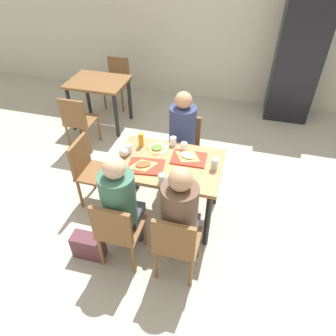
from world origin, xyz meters
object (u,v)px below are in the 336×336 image
at_px(condiment_bottle, 141,140).
at_px(background_chair_far, 117,79).
at_px(main_table, 168,170).
at_px(chair_near_right, 176,242).
at_px(chair_left_end, 89,168).
at_px(pizza_slice_b, 188,155).
at_px(pizza_slice_c, 157,148).
at_px(chair_near_left, 117,229).
at_px(foil_bundle, 124,152).
at_px(plastic_cup_a, 173,141).
at_px(chair_far_side, 184,144).
at_px(plastic_cup_b, 162,179).
at_px(person_far_side, 182,133).
at_px(plastic_cup_c, 129,149).
at_px(person_in_brown_jacket, 180,212).
at_px(pizza_slice_a, 143,165).
at_px(tray_red_far, 189,158).
at_px(tray_red_near, 146,166).
at_px(paper_plate_center, 158,148).
at_px(background_table, 99,89).
at_px(drink_fridge, 297,61).
at_px(plastic_cup_d, 184,147).
at_px(soda_can, 214,164).
at_px(background_chair_near, 78,119).
at_px(paper_plate_near_edge, 179,177).
at_px(person_in_red, 121,200).
at_px(handbag, 89,246).

height_order(condiment_bottle, background_chair_far, condiment_bottle).
relative_size(main_table, chair_near_right, 1.33).
distance_m(chair_near_right, chair_left_end, 1.45).
relative_size(pizza_slice_b, pizza_slice_c, 1.43).
height_order(chair_near_left, foil_bundle, foil_bundle).
distance_m(main_table, plastic_cup_a, 0.36).
height_order(chair_far_side, plastic_cup_a, plastic_cup_a).
bearing_deg(chair_near_left, plastic_cup_b, 54.94).
height_order(person_far_side, plastic_cup_c, person_far_side).
relative_size(person_in_brown_jacket, pizza_slice_a, 4.66).
bearing_deg(tray_red_far, condiment_bottle, 170.43).
bearing_deg(tray_red_near, paper_plate_center, 85.29).
xyz_separation_m(person_in_brown_jacket, background_chair_far, (-1.88, 3.05, -0.25)).
relative_size(person_in_brown_jacket, foil_bundle, 12.55).
distance_m(chair_near_right, pizza_slice_c, 1.10).
xyz_separation_m(pizza_slice_c, background_table, (-1.42, 1.50, -0.15)).
bearing_deg(background_table, chair_far_side, -30.13).
bearing_deg(plastic_cup_a, main_table, -85.01).
xyz_separation_m(person_far_side, drink_fridge, (1.37, 2.23, 0.21)).
distance_m(pizza_slice_c, plastic_cup_d, 0.30).
relative_size(pizza_slice_c, soda_can, 1.56).
distance_m(person_in_brown_jacket, background_chair_near, 2.47).
bearing_deg(background_table, paper_plate_near_edge, -47.04).
distance_m(paper_plate_center, condiment_bottle, 0.21).
relative_size(chair_near_right, plastic_cup_a, 8.45).
bearing_deg(foil_bundle, main_table, 2.27).
bearing_deg(person_in_red, chair_left_end, 136.87).
bearing_deg(plastic_cup_a, tray_red_far, -42.83).
relative_size(paper_plate_near_edge, condiment_bottle, 1.38).
relative_size(paper_plate_center, background_table, 0.24).
distance_m(person_far_side, paper_plate_center, 0.45).
xyz_separation_m(paper_plate_center, condiment_bottle, (-0.20, 0.00, 0.08)).
distance_m(chair_near_right, handbag, 0.98).
bearing_deg(soda_can, pizza_slice_a, -167.74).
xyz_separation_m(pizza_slice_c, drink_fridge, (1.55, 2.66, 0.16)).
height_order(chair_left_end, pizza_slice_c, chair_left_end).
bearing_deg(plastic_cup_c, tray_red_far, 5.02).
relative_size(pizza_slice_b, plastic_cup_c, 2.71).
bearing_deg(pizza_slice_c, plastic_cup_c, -153.13).
bearing_deg(paper_plate_center, background_chair_near, 152.37).
xyz_separation_m(tray_red_far, plastic_cup_d, (-0.08, 0.13, 0.04)).
xyz_separation_m(chair_near_left, tray_red_far, (0.48, 0.88, 0.28)).
xyz_separation_m(plastic_cup_c, plastic_cup_d, (0.56, 0.19, 0.00)).
bearing_deg(chair_near_right, tray_red_far, 95.50).
xyz_separation_m(plastic_cup_a, background_table, (-1.57, 1.37, -0.18)).
distance_m(paper_plate_center, background_chair_far, 2.66).
bearing_deg(plastic_cup_b, tray_red_far, 68.84).
distance_m(person_in_red, tray_red_near, 0.50).
bearing_deg(handbag, paper_plate_center, 64.91).
height_order(person_in_red, plastic_cup_b, person_in_red).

